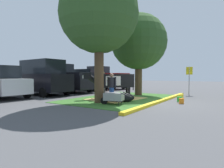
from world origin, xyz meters
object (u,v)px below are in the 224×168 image
object	(u,v)px
bucket_green	(180,99)
pickup_truck_black	(66,79)
cow_holstein	(113,81)
person_visitor_near	(112,87)
shade_tree_left	(99,14)
suv_black	(42,77)
wheelbarrow	(113,97)
bucket_yellow	(181,97)
pickup_truck_maroon	(104,78)
calf_lying	(124,98)
shade_tree_right	(139,42)
bucket_orange	(181,101)
sedan_red	(1,82)
sedan_blue	(88,80)
parking_sign	(189,75)
person_handler	(103,83)

from	to	relation	value
bucket_green	pickup_truck_black	size ratio (longest dim) A/B	0.05
cow_holstein	person_visitor_near	size ratio (longest dim) A/B	1.64
shade_tree_left	suv_black	size ratio (longest dim) A/B	1.41
wheelbarrow	bucket_yellow	xyz separation A→B (m)	(3.78, -2.26, -0.23)
shade_tree_left	pickup_truck_maroon	size ratio (longest dim) A/B	1.20
calf_lying	wheelbarrow	xyz separation A→B (m)	(-1.04, -0.02, 0.15)
person_visitor_near	wheelbarrow	bearing A→B (deg)	-141.59
shade_tree_right	bucket_orange	world-z (taller)	shade_tree_right
sedan_red	suv_black	world-z (taller)	suv_black
shade_tree_left	sedan_blue	size ratio (longest dim) A/B	1.47
sedan_blue	pickup_truck_maroon	size ratio (longest dim) A/B	0.82
calf_lying	bucket_orange	size ratio (longest dim) A/B	4.30
shade_tree_left	wheelbarrow	distance (m)	4.26
pickup_truck_maroon	bucket_green	bearing A→B (deg)	-123.46
person_visitor_near	shade_tree_left	bearing A→B (deg)	151.31
person_visitor_near	pickup_truck_black	xyz separation A→B (m)	(2.86, 6.61, 0.30)
shade_tree_left	person_visitor_near	distance (m)	3.79
sedan_blue	pickup_truck_maroon	world-z (taller)	pickup_truck_maroon
calf_lying	sedan_blue	distance (m)	8.85
shade_tree_left	shade_tree_right	distance (m)	4.67
sedan_red	shade_tree_right	bearing A→B (deg)	-45.11
parking_sign	bucket_yellow	xyz separation A→B (m)	(-3.18, -0.19, -1.28)
person_visitor_near	bucket_green	size ratio (longest dim) A/B	5.45
shade_tree_right	bucket_orange	size ratio (longest dim) A/B	21.21
parking_sign	pickup_truck_maroon	bearing A→B (deg)	76.74
shade_tree_right	bucket_orange	xyz separation A→B (m)	(-2.56, -3.59, -3.65)
person_visitor_near	sedan_red	size ratio (longest dim) A/B	0.34
bucket_green	bucket_yellow	xyz separation A→B (m)	(0.93, 0.15, 0.01)
calf_lying	bucket_yellow	xyz separation A→B (m)	(2.73, -2.28, -0.08)
parking_sign	bucket_green	world-z (taller)	parking_sign
pickup_truck_black	pickup_truck_maroon	world-z (taller)	same
bucket_green	sedan_red	distance (m)	10.75
sedan_blue	shade_tree_left	bearing A→B (deg)	-135.40
wheelbarrow	parking_sign	size ratio (longest dim) A/B	0.79
shade_tree_left	parking_sign	bearing A→B (deg)	-24.09
wheelbarrow	pickup_truck_maroon	bearing A→B (deg)	37.86
person_visitor_near	sedan_red	distance (m)	7.14
bucket_yellow	pickup_truck_black	xyz separation A→B (m)	(-0.12, 9.49, 0.96)
parking_sign	suv_black	bearing A→B (deg)	123.70
person_visitor_near	person_handler	bearing A→B (deg)	45.43
bucket_orange	cow_holstein	bearing A→B (deg)	93.43
person_handler	shade_tree_right	bearing A→B (deg)	-37.80
bucket_green	sedan_blue	world-z (taller)	sedan_blue
bucket_green	bucket_yellow	bearing A→B (deg)	8.94
shade_tree_left	pickup_truck_black	distance (m)	7.94
bucket_green	pickup_truck_black	xyz separation A→B (m)	(0.81, 9.63, 0.97)
cow_holstein	wheelbarrow	xyz separation A→B (m)	(-1.96, -1.33, -0.70)
bucket_orange	person_handler	bearing A→B (deg)	84.64
shade_tree_left	bucket_orange	distance (m)	6.05
bucket_green	cow_holstein	bearing A→B (deg)	103.32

